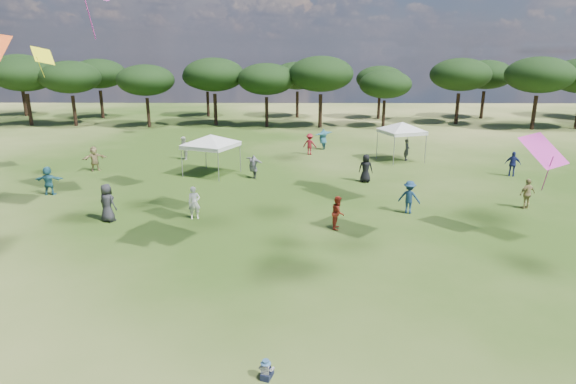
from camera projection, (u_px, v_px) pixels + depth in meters
The scene contains 5 objects.
tree_line at pixel (312, 75), 54.14m from camera, with size 108.78×17.63×7.77m.
tent_left at pixel (211, 136), 31.72m from camera, with size 5.52×5.52×3.01m.
tent_right at pixel (402, 124), 35.69m from camera, with size 5.36×5.36×3.25m.
toddler at pixel (266, 370), 12.10m from camera, with size 0.41×0.45×0.56m.
festival_crowd at pixel (271, 164), 31.59m from camera, with size 29.93×20.38×1.88m.
Camera 1 is at (0.35, -8.29, 7.96)m, focal length 30.00 mm.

